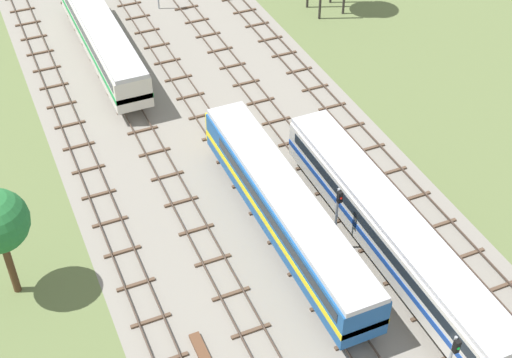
{
  "coord_description": "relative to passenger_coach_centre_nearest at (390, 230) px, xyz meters",
  "views": [
    {
      "loc": [
        -15.12,
        -4.31,
        33.05
      ],
      "look_at": [
        0.0,
        30.1,
        1.5
      ],
      "focal_mm": 50.89,
      "sensor_mm": 36.0,
      "label": 1
    }
  ],
  "objects": [
    {
      "name": "track_left",
      "position": [
        -9.94,
        35.74,
        -2.48
      ],
      "size": [
        2.4,
        126.0,
        0.29
      ],
      "color": "#47382D",
      "rests_on": "ground"
    },
    {
      "name": "track_centre",
      "position": [
        -0.0,
        35.74,
        -2.48
      ],
      "size": [
        2.4,
        126.0,
        0.29
      ],
      "color": "#47382D",
      "rests_on": "ground"
    },
    {
      "name": "track_centre_left",
      "position": [
        -4.97,
        35.74,
        -2.48
      ],
      "size": [
        2.4,
        126.0,
        0.29
      ],
      "color": "#47382D",
      "rests_on": "ground"
    },
    {
      "name": "ground_plane",
      "position": [
        -4.97,
        34.74,
        -2.61
      ],
      "size": [
        480.0,
        480.0,
        0.0
      ],
      "primitive_type": "plane",
      "color": "#5B6B3D"
    },
    {
      "name": "ballast_bed",
      "position": [
        -4.97,
        34.74,
        -2.61
      ],
      "size": [
        23.88,
        176.0,
        0.01
      ],
      "primitive_type": "cube",
      "color": "gray",
      "rests_on": "ground"
    },
    {
      "name": "track_centre_right",
      "position": [
        4.97,
        35.74,
        -2.48
      ],
      "size": [
        2.4,
        126.0,
        0.29
      ],
      "color": "#47382D",
      "rests_on": "ground"
    },
    {
      "name": "diesel_railcar_left_mid",
      "position": [
        -9.94,
        30.48,
        -0.02
      ],
      "size": [
        2.96,
        20.5,
        3.8
      ],
      "color": "beige",
      "rests_on": "ground"
    },
    {
      "name": "diesel_railcar_centre_left_near",
      "position": [
        -4.97,
        4.34,
        -0.02
      ],
      "size": [
        2.96,
        20.5,
        3.8
      ],
      "color": "#194C8C",
      "rests_on": "ground"
    },
    {
      "name": "passenger_coach_centre_nearest",
      "position": [
        0.0,
        0.0,
        0.0
      ],
      "size": [
        2.96,
        22.0,
        3.8
      ],
      "color": "beige",
      "rests_on": "ground"
    },
    {
      "name": "track_far_left",
      "position": [
        -14.91,
        35.74,
        -2.48
      ],
      "size": [
        2.4,
        126.0,
        0.29
      ],
      "color": "#47382D",
      "rests_on": "ground"
    },
    {
      "name": "signal_post_near",
      "position": [
        -2.49,
        2.19,
        0.56
      ],
      "size": [
        0.28,
        0.47,
        4.97
      ],
      "color": "gray",
      "rests_on": "ground"
    }
  ]
}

